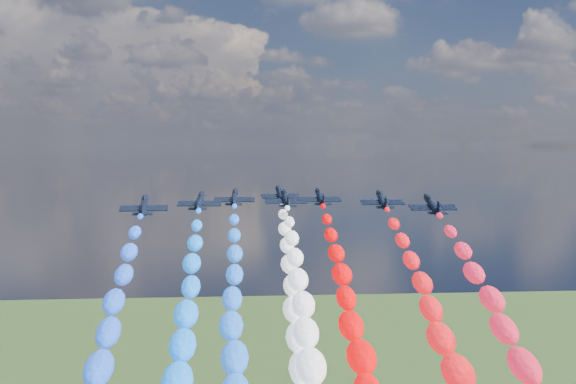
{
  "coord_description": "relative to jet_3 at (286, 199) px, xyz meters",
  "views": [
    {
      "loc": [
        -10.65,
        -139.27,
        122.86
      ],
      "look_at": [
        0.0,
        4.0,
        112.97
      ],
      "focal_mm": 41.49,
      "sensor_mm": 36.0,
      "label": 1
    }
  ],
  "objects": [
    {
      "name": "trail_3",
      "position": [
        0.0,
        -48.64,
        -21.94
      ],
      "size": [
        5.68,
        92.74,
        46.43
      ],
      "primitive_type": null,
      "color": "white"
    },
    {
      "name": "trail_4",
      "position": [
        -0.34,
        -33.26,
        -21.94
      ],
      "size": [
        5.68,
        92.74,
        46.43
      ],
      "primitive_type": null,
      "color": "white"
    },
    {
      "name": "jet_6",
      "position": [
        21.02,
        -4.69,
        0.0
      ],
      "size": [
        9.87,
        13.2,
        6.34
      ],
      "primitive_type": null,
      "rotation": [
        0.3,
        0.0,
        -0.04
      ],
      "color": "black"
    },
    {
      "name": "jet_0",
      "position": [
        -29.52,
        -15.14,
        0.0
      ],
      "size": [
        10.2,
        13.44,
        6.34
      ],
      "primitive_type": null,
      "rotation": [
        0.3,
        0.0,
        0.06
      ],
      "color": "black"
    },
    {
      "name": "trail_2",
      "position": [
        -11.57,
        -43.38,
        -21.94
      ],
      "size": [
        5.68,
        92.74,
        46.43
      ],
      "primitive_type": null,
      "color": "blue"
    },
    {
      "name": "trail_6",
      "position": [
        21.02,
        -53.33,
        -21.94
      ],
      "size": [
        5.68,
        92.74,
        46.43
      ],
      "primitive_type": null,
      "color": "red"
    },
    {
      "name": "jet_3",
      "position": [
        0.0,
        0.0,
        0.0
      ],
      "size": [
        9.91,
        13.24,
        6.34
      ],
      "primitive_type": null,
      "rotation": [
        0.3,
        0.0,
        0.04
      ],
      "color": "black"
    },
    {
      "name": "trail_1",
      "position": [
        -19.01,
        -53.64,
        -21.94
      ],
      "size": [
        5.68,
        92.74,
        46.43
      ],
      "primitive_type": null,
      "color": "#106EFA"
    },
    {
      "name": "jet_1",
      "position": [
        -19.01,
        -5.0,
        0.0
      ],
      "size": [
        10.25,
        13.47,
        6.34
      ],
      "primitive_type": null,
      "rotation": [
        0.3,
        0.0,
        -0.07
      ],
      "color": "black"
    },
    {
      "name": "trail_5",
      "position": [
        8.39,
        -44.37,
        -21.94
      ],
      "size": [
        5.68,
        92.74,
        46.43
      ],
      "primitive_type": null,
      "color": "#E70205"
    },
    {
      "name": "jet_4",
      "position": [
        -0.34,
        15.38,
        0.0
      ],
      "size": [
        10.19,
        13.43,
        6.34
      ],
      "primitive_type": null,
      "rotation": [
        0.3,
        0.0,
        0.06
      ],
      "color": "black"
    },
    {
      "name": "jet_5",
      "position": [
        8.39,
        4.27,
        0.0
      ],
      "size": [
        9.78,
        13.14,
        6.34
      ],
      "primitive_type": null,
      "rotation": [
        0.3,
        0.0,
        0.03
      ],
      "color": "black"
    },
    {
      "name": "jet_2",
      "position": [
        -11.57,
        5.26,
        0.0
      ],
      "size": [
        10.11,
        13.38,
        6.34
      ],
      "primitive_type": null,
      "rotation": [
        0.3,
        0.0,
        -0.06
      ],
      "color": "black"
    },
    {
      "name": "jet_7",
      "position": [
        28.5,
        -17.65,
        0.0
      ],
      "size": [
        9.63,
        13.03,
        6.34
      ],
      "primitive_type": null,
      "rotation": [
        0.3,
        0.0,
        -0.02
      ],
      "color": "black"
    }
  ]
}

